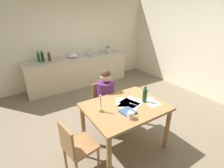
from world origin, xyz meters
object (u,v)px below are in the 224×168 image
coffee_mug (131,115)px  candlestick (101,107)px  bottle_vinegar (42,57)px  wine_glass_back_left (71,53)px  chair_at_table (104,102)px  chair_side_empty (76,147)px  person_seated (108,97)px  stovetop_kettle (108,50)px  dining_table (125,112)px  wine_glass_by_kettle (74,52)px  book_magazine (128,112)px  bottle_oil (39,57)px  wine_bottle_on_table (145,95)px  bottle_wine_red (49,57)px  mixing_bowl (73,55)px  sink_unit (91,54)px  wine_glass_near_sink (77,52)px

coffee_mug → candlestick: 0.46m
coffee_mug → bottle_vinegar: size_ratio=0.42×
bottle_vinegar → wine_glass_back_left: bottle_vinegar is taller
chair_at_table → chair_side_empty: size_ratio=1.00×
person_seated → stovetop_kettle: bearing=58.3°
wine_glass_back_left → dining_table: bearing=-94.1°
stovetop_kettle → wine_glass_back_left: (-1.21, 0.15, 0.01)m
chair_at_table → dining_table: bearing=-91.7°
chair_at_table → wine_glass_by_kettle: bearing=82.5°
book_magazine → bottle_oil: bottle_oil is taller
wine_bottle_on_table → stovetop_kettle: bearing=69.6°
stovetop_kettle → wine_glass_by_kettle: stovetop_kettle is taller
wine_glass_back_left → person_seated: bearing=-94.5°
book_magazine → bottle_wine_red: bottle_wine_red is taller
book_magazine → candlestick: bearing=137.9°
wine_bottle_on_table → person_seated: bearing=116.5°
wine_bottle_on_table → book_magazine: bearing=-165.5°
mixing_bowl → stovetop_kettle: 1.22m
mixing_bowl → wine_glass_by_kettle: bearing=52.5°
bottle_vinegar → bottle_wine_red: (0.16, -0.05, -0.01)m
candlestick → wine_glass_back_left: 3.01m
candlestick → bottle_wine_red: bottle_wine_red is taller
bottle_vinegar → wine_glass_back_left: (0.83, 0.12, -0.02)m
wine_bottle_on_table → stovetop_kettle: size_ratio=1.26×
candlestick → wine_bottle_on_table: size_ratio=0.99×
bottle_wine_red → wine_glass_back_left: size_ratio=1.70×
dining_table → sink_unit: bearing=74.0°
dining_table → chair_at_table: (0.02, 0.72, -0.18)m
sink_unit → mixing_bowl: sink_unit is taller
stovetop_kettle → wine_glass_by_kettle: size_ratio=1.43×
book_magazine → wine_glass_back_left: (0.30, 3.18, 0.21)m
chair_side_empty → bottle_wine_red: bearing=81.6°
bottle_vinegar → mixing_bowl: bearing=-1.9°
bottle_oil → wine_glass_back_left: bottle_oil is taller
chair_at_table → sink_unit: bearing=69.5°
coffee_mug → wine_glass_back_left: size_ratio=0.80×
chair_at_table → mixing_bowl: mixing_bowl is taller
candlestick → stovetop_kettle: 3.34m
candlestick → wine_glass_by_kettle: size_ratio=1.78×
coffee_mug → book_magazine: coffee_mug is taller
bottle_vinegar → wine_glass_back_left: 0.83m
wine_bottle_on_table → bottle_oil: size_ratio=0.97×
book_magazine → wine_glass_near_sink: 3.23m
chair_at_table → sink_unit: 2.32m
wine_glass_by_kettle → chair_at_table: bearing=-97.5°
book_magazine → bottle_oil: 3.17m
coffee_mug → bottle_wine_red: size_ratio=0.47×
dining_table → bottle_wine_red: (-0.45, 2.84, 0.34)m
chair_side_empty → wine_bottle_on_table: wine_bottle_on_table is taller
sink_unit → wine_glass_by_kettle: sink_unit is taller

